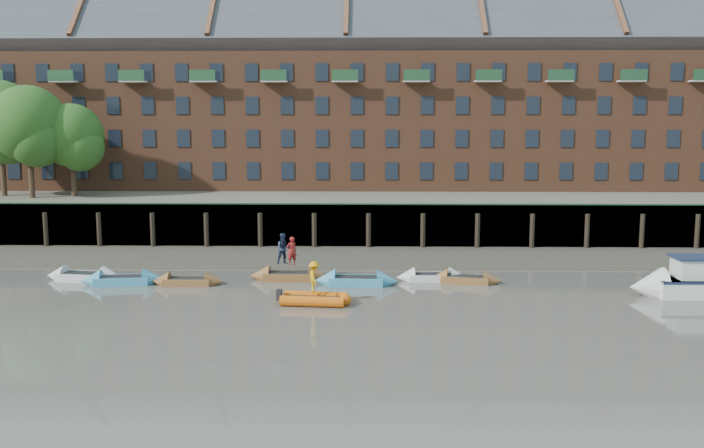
{
  "coord_description": "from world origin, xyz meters",
  "views": [
    {
      "loc": [
        1.9,
        -32.41,
        9.53
      ],
      "look_at": [
        0.98,
        12.0,
        3.2
      ],
      "focal_mm": 38.0,
      "sensor_mm": 36.0,
      "label": 1
    }
  ],
  "objects_px": {
    "rowboat_6": "(466,279)",
    "rowboat_0": "(84,277)",
    "rowboat_3": "(289,276)",
    "person_rower_a": "(292,251)",
    "rowboat_4": "(356,281)",
    "person_rower_b": "(284,249)",
    "person_rib_crew": "(314,277)",
    "rowboat_2": "(188,281)",
    "motor_launch": "(684,283)",
    "rowboat_5": "(432,277)",
    "rowboat_1": "(122,280)",
    "rib_tender": "(317,299)"
  },
  "relations": [
    {
      "from": "rowboat_4",
      "to": "rowboat_5",
      "type": "distance_m",
      "value": 4.62
    },
    {
      "from": "rowboat_3",
      "to": "rowboat_0",
      "type": "bearing_deg",
      "value": -177.79
    },
    {
      "from": "rowboat_3",
      "to": "motor_launch",
      "type": "xyz_separation_m",
      "value": [
        21.74,
        -3.52,
        0.47
      ]
    },
    {
      "from": "rowboat_6",
      "to": "rowboat_0",
      "type": "bearing_deg",
      "value": -168.74
    },
    {
      "from": "rowboat_6",
      "to": "person_rower_a",
      "type": "xyz_separation_m",
      "value": [
        -10.21,
        0.64,
        1.54
      ]
    },
    {
      "from": "rowboat_2",
      "to": "rowboat_4",
      "type": "height_order",
      "value": "rowboat_4"
    },
    {
      "from": "rowboat_1",
      "to": "person_rib_crew",
      "type": "bearing_deg",
      "value": -28.52
    },
    {
      "from": "person_rower_b",
      "to": "rowboat_2",
      "type": "bearing_deg",
      "value": 177.74
    },
    {
      "from": "rowboat_0",
      "to": "rowboat_4",
      "type": "bearing_deg",
      "value": 4.97
    },
    {
      "from": "rowboat_3",
      "to": "rowboat_2",
      "type": "bearing_deg",
      "value": -165.59
    },
    {
      "from": "person_rower_b",
      "to": "motor_launch",
      "type": "bearing_deg",
      "value": -29.96
    },
    {
      "from": "rowboat_3",
      "to": "rowboat_6",
      "type": "bearing_deg",
      "value": -3.14
    },
    {
      "from": "rowboat_3",
      "to": "person_rower_a",
      "type": "relative_size",
      "value": 2.78
    },
    {
      "from": "rowboat_5",
      "to": "person_rower_b",
      "type": "xyz_separation_m",
      "value": [
        -8.8,
        0.31,
        1.62
      ]
    },
    {
      "from": "rowboat_6",
      "to": "person_rib_crew",
      "type": "bearing_deg",
      "value": -137.63
    },
    {
      "from": "rowboat_3",
      "to": "rowboat_6",
      "type": "height_order",
      "value": "rowboat_3"
    },
    {
      "from": "rowboat_2",
      "to": "rowboat_5",
      "type": "distance_m",
      "value": 14.25
    },
    {
      "from": "person_rower_b",
      "to": "person_rib_crew",
      "type": "height_order",
      "value": "person_rower_b"
    },
    {
      "from": "rowboat_3",
      "to": "person_rower_a",
      "type": "height_order",
      "value": "person_rower_a"
    },
    {
      "from": "rowboat_5",
      "to": "person_rower_b",
      "type": "distance_m",
      "value": 8.95
    },
    {
      "from": "rowboat_4",
      "to": "person_rower_b",
      "type": "distance_m",
      "value": 4.87
    },
    {
      "from": "rowboat_4",
      "to": "rowboat_5",
      "type": "bearing_deg",
      "value": 17.59
    },
    {
      "from": "rowboat_4",
      "to": "rowboat_6",
      "type": "height_order",
      "value": "rowboat_4"
    },
    {
      "from": "rowboat_6",
      "to": "person_rower_b",
      "type": "relative_size",
      "value": 2.32
    },
    {
      "from": "rowboat_1",
      "to": "rowboat_4",
      "type": "distance_m",
      "value": 13.53
    },
    {
      "from": "rowboat_2",
      "to": "person_rib_crew",
      "type": "height_order",
      "value": "person_rib_crew"
    },
    {
      "from": "rowboat_2",
      "to": "motor_launch",
      "type": "relative_size",
      "value": 0.61
    },
    {
      "from": "rowboat_1",
      "to": "rowboat_3",
      "type": "relative_size",
      "value": 1.04
    },
    {
      "from": "person_rower_b",
      "to": "rowboat_4",
      "type": "bearing_deg",
      "value": -39.69
    },
    {
      "from": "rowboat_6",
      "to": "person_rib_crew",
      "type": "xyz_separation_m",
      "value": [
        -8.48,
        -5.06,
        1.19
      ]
    },
    {
      "from": "rowboat_3",
      "to": "rowboat_5",
      "type": "xyz_separation_m",
      "value": [
        8.47,
        -0.03,
        -0.02
      ]
    },
    {
      "from": "rowboat_1",
      "to": "rowboat_4",
      "type": "xyz_separation_m",
      "value": [
        13.53,
        0.1,
        0.0
      ]
    },
    {
      "from": "rowboat_6",
      "to": "person_rower_a",
      "type": "bearing_deg",
      "value": -172.01
    },
    {
      "from": "rib_tender",
      "to": "person_rib_crew",
      "type": "height_order",
      "value": "person_rib_crew"
    },
    {
      "from": "rib_tender",
      "to": "person_rower_b",
      "type": "xyz_separation_m",
      "value": [
        -2.36,
        6.03,
        1.57
      ]
    },
    {
      "from": "rowboat_0",
      "to": "person_rower_a",
      "type": "height_order",
      "value": "person_rower_a"
    },
    {
      "from": "motor_launch",
      "to": "rowboat_4",
      "type": "bearing_deg",
      "value": -9.08
    },
    {
      "from": "rowboat_0",
      "to": "person_rib_crew",
      "type": "relative_size",
      "value": 2.98
    },
    {
      "from": "person_rower_b",
      "to": "person_rib_crew",
      "type": "relative_size",
      "value": 1.13
    },
    {
      "from": "rib_tender",
      "to": "person_rower_a",
      "type": "xyz_separation_m",
      "value": [
        -1.87,
        5.81,
        1.48
      ]
    },
    {
      "from": "rowboat_0",
      "to": "person_rib_crew",
      "type": "xyz_separation_m",
      "value": [
        14.0,
        -5.18,
        1.16
      ]
    },
    {
      "from": "rowboat_1",
      "to": "rowboat_3",
      "type": "height_order",
      "value": "rowboat_1"
    },
    {
      "from": "rowboat_3",
      "to": "person_rower_a",
      "type": "distance_m",
      "value": 1.52
    },
    {
      "from": "motor_launch",
      "to": "person_rib_crew",
      "type": "bearing_deg",
      "value": 4.28
    },
    {
      "from": "rowboat_3",
      "to": "person_rib_crew",
      "type": "height_order",
      "value": "person_rib_crew"
    },
    {
      "from": "motor_launch",
      "to": "rowboat_3",
      "type": "bearing_deg",
      "value": -11.0
    },
    {
      "from": "rowboat_0",
      "to": "rowboat_6",
      "type": "xyz_separation_m",
      "value": [
        22.48,
        -0.13,
        -0.03
      ]
    },
    {
      "from": "rowboat_3",
      "to": "rowboat_4",
      "type": "height_order",
      "value": "rowboat_4"
    },
    {
      "from": "rowboat_0",
      "to": "person_rower_b",
      "type": "height_order",
      "value": "person_rower_b"
    },
    {
      "from": "person_rib_crew",
      "to": "person_rower_b",
      "type": "bearing_deg",
      "value": 11.97
    }
  ]
}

